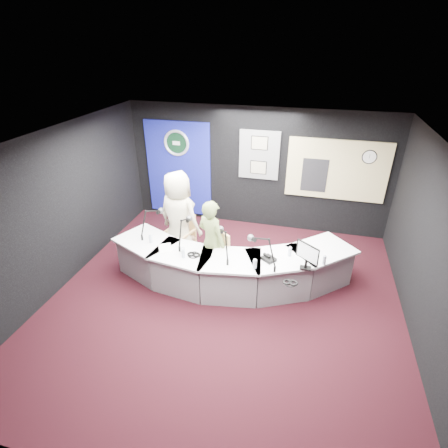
% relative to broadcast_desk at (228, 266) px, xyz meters
% --- Properties ---
extents(ground, '(6.00, 6.00, 0.00)m').
position_rel_broadcast_desk_xyz_m(ground, '(0.05, -0.55, -0.38)').
color(ground, black).
rests_on(ground, ground).
extents(ceiling, '(6.00, 6.00, 0.02)m').
position_rel_broadcast_desk_xyz_m(ceiling, '(0.05, -0.55, 2.42)').
color(ceiling, silver).
rests_on(ceiling, ground).
extents(wall_back, '(6.00, 0.02, 2.80)m').
position_rel_broadcast_desk_xyz_m(wall_back, '(0.05, 2.45, 1.02)').
color(wall_back, black).
rests_on(wall_back, ground).
extents(wall_front, '(6.00, 0.02, 2.80)m').
position_rel_broadcast_desk_xyz_m(wall_front, '(0.05, -3.55, 1.02)').
color(wall_front, black).
rests_on(wall_front, ground).
extents(wall_left, '(0.02, 6.00, 2.80)m').
position_rel_broadcast_desk_xyz_m(wall_left, '(-2.95, -0.55, 1.02)').
color(wall_left, black).
rests_on(wall_left, ground).
extents(wall_right, '(0.02, 6.00, 2.80)m').
position_rel_broadcast_desk_xyz_m(wall_right, '(3.05, -0.55, 1.02)').
color(wall_right, black).
rests_on(wall_right, ground).
extents(broadcast_desk, '(4.50, 1.90, 0.75)m').
position_rel_broadcast_desk_xyz_m(broadcast_desk, '(0.00, 0.00, 0.00)').
color(broadcast_desk, silver).
rests_on(broadcast_desk, ground).
extents(backdrop_panel, '(1.60, 0.05, 2.30)m').
position_rel_broadcast_desk_xyz_m(backdrop_panel, '(-1.85, 2.42, 0.88)').
color(backdrop_panel, navy).
rests_on(backdrop_panel, wall_back).
extents(agency_seal, '(0.63, 0.07, 0.63)m').
position_rel_broadcast_desk_xyz_m(agency_seal, '(-1.85, 2.38, 1.52)').
color(agency_seal, silver).
rests_on(agency_seal, backdrop_panel).
extents(seal_center, '(0.48, 0.01, 0.48)m').
position_rel_broadcast_desk_xyz_m(seal_center, '(-1.85, 2.38, 1.52)').
color(seal_center, black).
rests_on(seal_center, backdrop_panel).
extents(pinboard, '(0.90, 0.04, 1.10)m').
position_rel_broadcast_desk_xyz_m(pinboard, '(0.10, 2.42, 1.38)').
color(pinboard, slate).
rests_on(pinboard, wall_back).
extents(framed_photo_upper, '(0.34, 0.02, 0.27)m').
position_rel_broadcast_desk_xyz_m(framed_photo_upper, '(0.10, 2.39, 1.65)').
color(framed_photo_upper, gray).
rests_on(framed_photo_upper, pinboard).
extents(framed_photo_lower, '(0.34, 0.02, 0.27)m').
position_rel_broadcast_desk_xyz_m(framed_photo_lower, '(0.10, 2.39, 1.09)').
color(framed_photo_lower, gray).
rests_on(framed_photo_lower, pinboard).
extents(booth_window_frame, '(2.12, 0.06, 1.32)m').
position_rel_broadcast_desk_xyz_m(booth_window_frame, '(1.80, 2.42, 1.18)').
color(booth_window_frame, '#CEBD80').
rests_on(booth_window_frame, wall_back).
extents(booth_glow, '(2.00, 0.02, 1.20)m').
position_rel_broadcast_desk_xyz_m(booth_glow, '(1.80, 2.41, 1.18)').
color(booth_glow, beige).
rests_on(booth_glow, booth_window_frame).
extents(equipment_rack, '(0.55, 0.02, 0.75)m').
position_rel_broadcast_desk_xyz_m(equipment_rack, '(1.35, 2.39, 1.03)').
color(equipment_rack, black).
rests_on(equipment_rack, booth_window_frame).
extents(wall_clock, '(0.28, 0.01, 0.28)m').
position_rel_broadcast_desk_xyz_m(wall_clock, '(2.40, 2.39, 1.52)').
color(wall_clock, white).
rests_on(wall_clock, booth_window_frame).
extents(armchair_left, '(0.67, 0.67, 0.96)m').
position_rel_broadcast_desk_xyz_m(armchair_left, '(-1.16, 0.58, 0.10)').
color(armchair_left, tan).
rests_on(armchair_left, ground).
extents(armchair_right, '(0.83, 0.83, 1.04)m').
position_rel_broadcast_desk_xyz_m(armchair_right, '(-0.33, 0.06, 0.15)').
color(armchair_right, tan).
rests_on(armchair_right, ground).
extents(draped_jacket, '(0.51, 0.24, 0.70)m').
position_rel_broadcast_desk_xyz_m(draped_jacket, '(-1.25, 0.82, 0.24)').
color(draped_jacket, gray).
rests_on(draped_jacket, armchair_left).
extents(person_man, '(1.05, 0.84, 1.89)m').
position_rel_broadcast_desk_xyz_m(person_man, '(-1.16, 0.58, 0.57)').
color(person_man, beige).
rests_on(person_man, ground).
extents(person_woman, '(0.70, 0.61, 1.62)m').
position_rel_broadcast_desk_xyz_m(person_woman, '(-0.33, 0.06, 0.44)').
color(person_woman, olive).
rests_on(person_woman, ground).
extents(computer_monitor, '(0.37, 0.29, 0.30)m').
position_rel_broadcast_desk_xyz_m(computer_monitor, '(1.36, -0.27, 0.70)').
color(computer_monitor, black).
rests_on(computer_monitor, broadcast_desk).
extents(desk_phone, '(0.28, 0.27, 0.05)m').
position_rel_broadcast_desk_xyz_m(desk_phone, '(0.75, -0.18, 0.40)').
color(desk_phone, black).
rests_on(desk_phone, broadcast_desk).
extents(headphones_near, '(0.21, 0.21, 0.04)m').
position_rel_broadcast_desk_xyz_m(headphones_near, '(1.16, -0.73, 0.39)').
color(headphones_near, black).
rests_on(headphones_near, broadcast_desk).
extents(headphones_far, '(0.24, 0.24, 0.04)m').
position_rel_broadcast_desk_xyz_m(headphones_far, '(-0.53, -0.36, 0.39)').
color(headphones_far, black).
rests_on(headphones_far, broadcast_desk).
extents(paper_stack, '(0.35, 0.39, 0.00)m').
position_rel_broadcast_desk_xyz_m(paper_stack, '(-1.11, -0.27, 0.38)').
color(paper_stack, white).
rests_on(paper_stack, broadcast_desk).
extents(notepad, '(0.22, 0.30, 0.00)m').
position_rel_broadcast_desk_xyz_m(notepad, '(-0.14, -0.15, 0.38)').
color(notepad, white).
rests_on(notepad, broadcast_desk).
extents(boom_mic_a, '(0.26, 0.72, 0.60)m').
position_rel_broadcast_desk_xyz_m(boom_mic_a, '(-1.56, 0.19, 0.68)').
color(boom_mic_a, black).
rests_on(boom_mic_a, broadcast_desk).
extents(boom_mic_b, '(0.16, 0.74, 0.60)m').
position_rel_broadcast_desk_xyz_m(boom_mic_b, '(-0.83, 0.01, 0.68)').
color(boom_mic_b, black).
rests_on(boom_mic_b, broadcast_desk).
extents(boom_mic_c, '(0.39, 0.68, 0.60)m').
position_rel_broadcast_desk_xyz_m(boom_mic_c, '(-0.03, -0.21, 0.68)').
color(boom_mic_c, black).
rests_on(boom_mic_c, broadcast_desk).
extents(boom_mic_d, '(0.60, 0.51, 0.60)m').
position_rel_broadcast_desk_xyz_m(boom_mic_d, '(0.65, -0.29, 0.68)').
color(boom_mic_d, black).
rests_on(boom_mic_d, broadcast_desk).
extents(water_bottles, '(3.15, 0.57, 0.18)m').
position_rel_broadcast_desk_xyz_m(water_bottles, '(0.11, -0.21, 0.46)').
color(water_bottles, silver).
rests_on(water_bottles, broadcast_desk).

